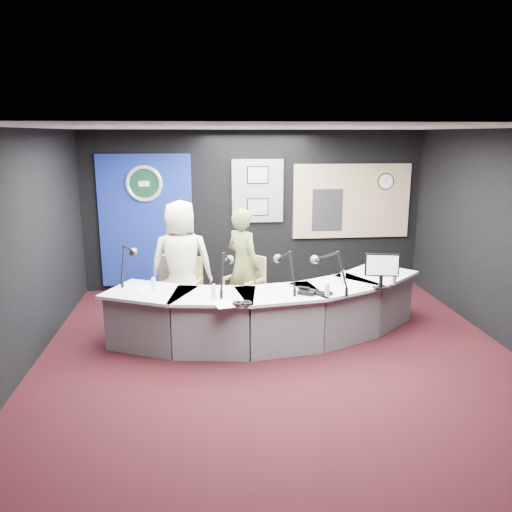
{
  "coord_description": "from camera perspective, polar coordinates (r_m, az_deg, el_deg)",
  "views": [
    {
      "loc": [
        -0.89,
        -5.99,
        2.73
      ],
      "look_at": [
        -0.2,
        0.8,
        1.1
      ],
      "focal_mm": 36.0,
      "sensor_mm": 36.0,
      "label": 1
    }
  ],
  "objects": [
    {
      "name": "agency_seal",
      "position": [
        9.01,
        -12.34,
        7.85
      ],
      "size": [
        0.63,
        0.07,
        0.63
      ],
      "primitive_type": "torus",
      "rotation": [
        1.57,
        0.0,
        0.0
      ],
      "color": "silver",
      "rests_on": "backdrop_panel"
    },
    {
      "name": "seal_center",
      "position": [
        9.02,
        -12.34,
        7.86
      ],
      "size": [
        0.48,
        0.01,
        0.48
      ],
      "primitive_type": "cylinder",
      "rotation": [
        1.57,
        0.0,
        0.0
      ],
      "color": "black",
      "rests_on": "backdrop_panel"
    },
    {
      "name": "wall_back",
      "position": [
        9.13,
        -0.16,
        5.07
      ],
      "size": [
        6.0,
        0.02,
        2.8
      ],
      "primitive_type": "cube",
      "color": "black",
      "rests_on": "ground"
    },
    {
      "name": "ground",
      "position": [
        6.64,
        2.46,
        -10.85
      ],
      "size": [
        6.0,
        6.0,
        0.0
      ],
      "primitive_type": "plane",
      "color": "black",
      "rests_on": "ground"
    },
    {
      "name": "desk_phone",
      "position": [
        6.55,
        5.71,
        -4.01
      ],
      "size": [
        0.26,
        0.25,
        0.05
      ],
      "primitive_type": "cube",
      "rotation": [
        0.0,
        0.0,
        -0.54
      ],
      "color": "black",
      "rests_on": "broadcast_desk"
    },
    {
      "name": "armchair_right",
      "position": [
        7.64,
        -1.41,
        -3.31
      ],
      "size": [
        0.84,
        0.84,
        1.06
      ],
      "primitive_type": null,
      "rotation": [
        0.0,
        0.0,
        -0.84
      ],
      "color": "tan",
      "rests_on": "ground"
    },
    {
      "name": "ceiling",
      "position": [
        6.05,
        2.74,
        14.08
      ],
      "size": [
        6.0,
        6.0,
        0.02
      ],
      "primitive_type": "cube",
      "color": "silver",
      "rests_on": "ground"
    },
    {
      "name": "framed_photo_lower",
      "position": [
        9.06,
        0.2,
        5.46
      ],
      "size": [
        0.34,
        0.02,
        0.27
      ],
      "primitive_type": "cube",
      "color": "gray",
      "rests_on": "pinboard"
    },
    {
      "name": "wall_front",
      "position": [
        3.39,
        10.09,
        -9.92
      ],
      "size": [
        6.0,
        0.02,
        2.8
      ],
      "primitive_type": "cube",
      "color": "black",
      "rests_on": "ground"
    },
    {
      "name": "booth_glow",
      "position": [
        9.4,
        10.6,
        6.01
      ],
      "size": [
        2.0,
        0.02,
        1.2
      ],
      "primitive_type": "cube",
      "color": "#DEAC8C",
      "rests_on": "booth_window_frame"
    },
    {
      "name": "water_bottles",
      "position": [
        6.61,
        2.48,
        -3.19
      ],
      "size": [
        3.26,
        0.61,
        0.18
      ],
      "primitive_type": null,
      "color": "silver",
      "rests_on": "broadcast_desk"
    },
    {
      "name": "broadcast_desk",
      "position": [
        7.0,
        1.44,
        -6.23
      ],
      "size": [
        4.5,
        1.9,
        0.75
      ],
      "primitive_type": null,
      "color": "#BBBEC0",
      "rests_on": "ground"
    },
    {
      "name": "pinboard",
      "position": [
        9.06,
        0.18,
        7.24
      ],
      "size": [
        0.9,
        0.04,
        1.1
      ],
      "primitive_type": "cube",
      "color": "slate",
      "rests_on": "wall_back"
    },
    {
      "name": "headphones_far",
      "position": [
        6.13,
        -1.54,
        -5.25
      ],
      "size": [
        0.19,
        0.19,
        0.03
      ],
      "primitive_type": "torus",
      "color": "black",
      "rests_on": "broadcast_desk"
    },
    {
      "name": "boom_mic_a",
      "position": [
        7.24,
        -14.07,
        -0.4
      ],
      "size": [
        0.21,
        0.73,
        0.6
      ],
      "primitive_type": null,
      "color": "black",
      "rests_on": "broadcast_desk"
    },
    {
      "name": "wall_left",
      "position": [
        6.48,
        -24.65,
        0.35
      ],
      "size": [
        0.02,
        6.0,
        2.8
      ],
      "primitive_type": "cube",
      "color": "black",
      "rests_on": "ground"
    },
    {
      "name": "computer_monitor",
      "position": [
        6.86,
        13.8,
        -0.96
      ],
      "size": [
        0.42,
        0.12,
        0.29
      ],
      "primitive_type": "cube",
      "rotation": [
        0.0,
        0.0,
        -0.22
      ],
      "color": "black",
      "rests_on": "broadcast_desk"
    },
    {
      "name": "boom_mic_d",
      "position": [
        6.69,
        8.25,
        -1.25
      ],
      "size": [
        0.42,
        0.66,
        0.6
      ],
      "primitive_type": null,
      "color": "black",
      "rests_on": "broadcast_desk"
    },
    {
      "name": "booth_window_frame",
      "position": [
        9.41,
        10.58,
        6.02
      ],
      "size": [
        2.12,
        0.06,
        1.32
      ],
      "primitive_type": "cube",
      "color": "tan",
      "rests_on": "wall_back"
    },
    {
      "name": "boom_mic_c",
      "position": [
        6.65,
        3.35,
        -1.23
      ],
      "size": [
        0.25,
        0.73,
        0.6
      ],
      "primitive_type": null,
      "color": "black",
      "rests_on": "broadcast_desk"
    },
    {
      "name": "person_woman",
      "position": [
        7.56,
        -1.42,
        -1.01
      ],
      "size": [
        0.7,
        0.73,
        1.69
      ],
      "primitive_type": "imported",
      "rotation": [
        0.0,
        0.0,
        2.24
      ],
      "color": "#606937",
      "rests_on": "ground"
    },
    {
      "name": "draped_jacket",
      "position": [
        7.78,
        -8.86,
        -2.45
      ],
      "size": [
        0.51,
        0.25,
        0.7
      ],
      "primitive_type": "cube",
      "rotation": [
        0.0,
        0.0,
        -0.31
      ],
      "color": "slate",
      "rests_on": "armchair_left"
    },
    {
      "name": "armchair_left",
      "position": [
        7.58,
        -8.19,
        -3.62
      ],
      "size": [
        0.74,
        0.74,
        1.05
      ],
      "primitive_type": null,
      "rotation": [
        0.0,
        0.0,
        -0.31
      ],
      "color": "tan",
      "rests_on": "ground"
    },
    {
      "name": "wall_clock",
      "position": [
        9.53,
        14.22,
        8.05
      ],
      "size": [
        0.28,
        0.01,
        0.28
      ],
      "primitive_type": "cylinder",
      "rotation": [
        1.57,
        0.0,
        0.0
      ],
      "color": "white",
      "rests_on": "booth_window_frame"
    },
    {
      "name": "person_man",
      "position": [
        7.47,
        -8.28,
        -0.78
      ],
      "size": [
        0.89,
        0.59,
        1.82
      ],
      "primitive_type": "imported",
      "rotation": [
        0.0,
        0.0,
        3.15
      ],
      "color": "beige",
      "rests_on": "ground"
    },
    {
      "name": "equipment_rack",
      "position": [
        9.29,
        7.92,
        5.09
      ],
      "size": [
        0.55,
        0.02,
        0.75
      ],
      "primitive_type": "cube",
      "color": "black",
      "rests_on": "booth_window_frame"
    },
    {
      "name": "paper_stack",
      "position": [
        6.85,
        -12.06,
        -3.67
      ],
      "size": [
        0.27,
        0.36,
        0.0
      ],
      "primitive_type": "cube",
      "rotation": [
        0.0,
        0.0,
        0.16
      ],
      "color": "white",
      "rests_on": "broadcast_desk"
    },
    {
      "name": "boom_mic_b",
      "position": [
        6.57,
        -3.4,
        -1.39
      ],
      "size": [
        0.26,
        0.72,
        0.6
      ],
      "primitive_type": null,
      "color": "black",
      "rests_on": "broadcast_desk"
    },
    {
      "name": "headphones_near",
      "position": [
        6.55,
        7.55,
        -4.11
      ],
      "size": [
        0.22,
        0.22,
        0.04
      ],
      "primitive_type": "torus",
      "color": "black",
      "rests_on": "broadcast_desk"
    },
    {
      "name": "backdrop_panel",
      "position": [
        9.13,
        -12.11,
        3.82
      ],
      "size": [
        1.6,
        0.05,
        2.3
      ],
      "primitive_type": "cube",
      "color": "navy",
      "rests_on": "wall_back"
    },
    {
      "name": "framed_photo_upper",
      "position": [
        9.0,
        0.2,
        8.99
      ],
      "size": [
        0.34,
        0.02,
        0.27
      ],
      "primitive_type": "cube",
      "color": "gray",
      "rests_on": "pinboard"
    },
    {
      "name": "notepad",
      "position": [
        6.14,
        -3.61,
        -5.38
      ],
      "size": [
        0.27,
        0.33,
        0.0
      ],
      "primitive_type": "cube",
      "rotation": [
        0.0,
        0.0,
        0.24
      ],
      "color": "white",
      "rests_on": "broadcast_desk"
    }
  ]
}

